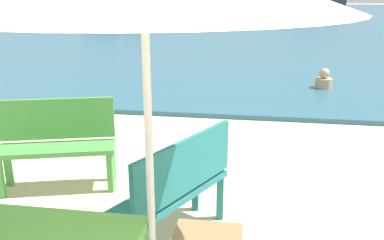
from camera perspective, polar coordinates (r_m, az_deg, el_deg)
The scene contains 6 objects.
sea_water at distance 31.59m, azimuth 8.75°, elevation 13.75°, with size 120.00×50.00×0.08m, color #2D6075.
bench_teal_center at distance 3.39m, azimuth -2.10°, elevation -8.86°, with size 0.87×1.23×0.95m.
bench_green_left at distance 4.61m, azimuth -17.97°, elevation -2.42°, with size 1.25×0.67×0.95m.
swimmer_person at distance 9.02m, azimuth 17.54°, elevation 5.18°, with size 0.34×0.34×0.41m.
boat_tanker at distance 38.84m, azimuth 16.23°, elevation 15.00°, with size 5.06×1.38×1.84m.
boat_barge at distance 25.53m, azimuth -10.58°, elevation 14.03°, with size 3.91×1.07×1.42m.
Camera 1 is at (0.11, -1.53, 2.05)m, focal length 39.10 mm.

